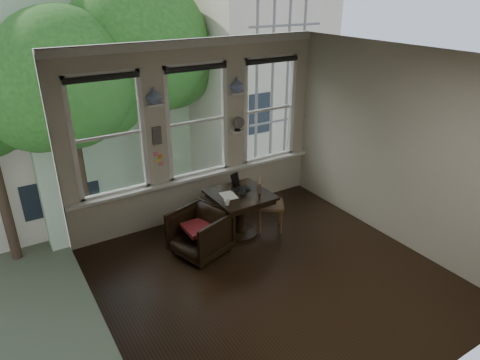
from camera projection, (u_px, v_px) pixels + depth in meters
ground at (273, 277)px, 6.00m from camera, size 4.50×4.50×0.00m
ceiling at (282, 58)px, 4.76m from camera, size 4.50×4.50×0.00m
wall_back at (197, 133)px, 7.12m from camera, size 4.50×0.00×4.50m
wall_front at (434, 273)px, 3.64m from camera, size 4.50×0.00×4.50m
wall_left at (96, 229)px, 4.30m from camera, size 0.00×4.50×4.50m
wall_right at (397, 148)px, 6.46m from camera, size 0.00×4.50×4.50m
window_left at (108, 136)px, 6.34m from camera, size 1.10×0.12×1.90m
window_center at (196, 121)px, 7.04m from camera, size 1.10×0.12×1.90m
window_right at (268, 109)px, 7.73m from camera, size 1.10×0.12×1.90m
shelf_left at (155, 104)px, 6.45m from camera, size 0.26×0.16×0.03m
shelf_right at (237, 93)px, 7.14m from camera, size 0.26×0.16×0.03m
intercom at (157, 135)px, 6.67m from camera, size 0.14×0.06×0.28m
sticky_notes at (158, 156)px, 6.82m from camera, size 0.16×0.01×0.24m
desk_fan at (237, 126)px, 7.36m from camera, size 0.20×0.20×0.24m
vase_left at (154, 95)px, 6.39m from camera, size 0.24×0.24×0.25m
vase_right at (237, 85)px, 7.08m from camera, size 0.24×0.24×0.25m
table at (240, 214)px, 6.88m from camera, size 0.90×0.90×0.75m
armchair_left at (200, 233)px, 6.41m from camera, size 0.96×0.95×0.70m
cushion_red at (200, 227)px, 6.36m from camera, size 0.45×0.45×0.06m
side_chair_right at (271, 204)px, 7.02m from camera, size 0.58×0.58×0.92m
laptop at (241, 190)px, 6.80m from camera, size 0.37×0.31×0.03m
mug at (227, 202)px, 6.35m from camera, size 0.12×0.12×0.09m
drinking_glass at (242, 192)px, 6.64m from camera, size 0.15×0.15×0.11m
tablet at (235, 180)px, 6.93m from camera, size 0.18×0.13×0.22m
papers at (229, 195)px, 6.66m from camera, size 0.26×0.33×0.00m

